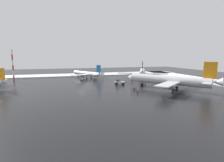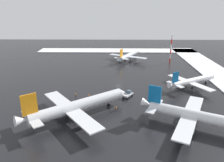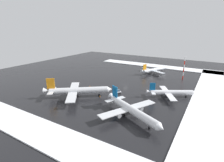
{
  "view_description": "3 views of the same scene",
  "coord_description": "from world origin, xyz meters",
  "px_view_note": "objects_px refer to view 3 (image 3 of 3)",
  "views": [
    {
      "loc": [
        7.9,
        73.27,
        13.32
      ],
      "look_at": [
        -11.89,
        4.73,
        3.04
      ],
      "focal_mm": 28.0,
      "sensor_mm": 36.0,
      "label": 1
    },
    {
      "loc": [
        -94.42,
        1.41,
        34.08
      ],
      "look_at": [
        -11.77,
        2.69,
        4.33
      ],
      "focal_mm": 35.0,
      "sensor_mm": 36.0,
      "label": 2
    },
    {
      "loc": [
        -101.74,
        -50.15,
        37.92
      ],
      "look_at": [
        -11.25,
        3.99,
        4.89
      ],
      "focal_mm": 28.0,
      "sensor_mm": 36.0,
      "label": 3
    }
  ],
  "objects_px": {
    "airplane_distant_tail": "(154,70)",
    "ground_crew_near_tug": "(100,97)",
    "ground_crew_mid_apron": "(95,88)",
    "pushback_tug": "(117,92)",
    "antenna_mast": "(184,68)",
    "traffic_cone_near_nose": "(82,92)",
    "traffic_cone_mid_line": "(82,92)",
    "airplane_far_rear": "(77,91)",
    "airplane_foreground_jet": "(131,110)",
    "ground_crew_beside_wing": "(90,87)",
    "airplane_parked_portside": "(170,92)"
  },
  "relations": [
    {
      "from": "airplane_foreground_jet",
      "to": "ground_crew_mid_apron",
      "type": "relative_size",
      "value": 19.17
    },
    {
      "from": "airplane_parked_portside",
      "to": "traffic_cone_near_nose",
      "type": "bearing_deg",
      "value": 173.7
    },
    {
      "from": "airplane_far_rear",
      "to": "traffic_cone_mid_line",
      "type": "relative_size",
      "value": 58.44
    },
    {
      "from": "airplane_far_rear",
      "to": "traffic_cone_mid_line",
      "type": "height_order",
      "value": "airplane_far_rear"
    },
    {
      "from": "ground_crew_beside_wing",
      "to": "antenna_mast",
      "type": "xyz_separation_m",
      "value": [
        51.09,
        -47.7,
        7.45
      ]
    },
    {
      "from": "ground_crew_near_tug",
      "to": "ground_crew_mid_apron",
      "type": "distance_m",
      "value": 14.29
    },
    {
      "from": "airplane_far_rear",
      "to": "pushback_tug",
      "type": "relative_size",
      "value": 6.37
    },
    {
      "from": "airplane_parked_portside",
      "to": "ground_crew_mid_apron",
      "type": "relative_size",
      "value": 14.71
    },
    {
      "from": "pushback_tug",
      "to": "traffic_cone_mid_line",
      "type": "bearing_deg",
      "value": 146.96
    },
    {
      "from": "airplane_parked_portside",
      "to": "ground_crew_mid_apron",
      "type": "distance_m",
      "value": 44.54
    },
    {
      "from": "antenna_mast",
      "to": "traffic_cone_near_nose",
      "type": "height_order",
      "value": "antenna_mast"
    },
    {
      "from": "ground_crew_mid_apron",
      "to": "traffic_cone_mid_line",
      "type": "relative_size",
      "value": 3.11
    },
    {
      "from": "ground_crew_beside_wing",
      "to": "ground_crew_near_tug",
      "type": "distance_m",
      "value": 18.91
    },
    {
      "from": "antenna_mast",
      "to": "traffic_cone_mid_line",
      "type": "xyz_separation_m",
      "value": [
        -59.36,
        47.66,
        -8.15
      ]
    },
    {
      "from": "ground_crew_mid_apron",
      "to": "pushback_tug",
      "type": "bearing_deg",
      "value": 21.89
    },
    {
      "from": "pushback_tug",
      "to": "traffic_cone_mid_line",
      "type": "height_order",
      "value": "pushback_tug"
    },
    {
      "from": "airplane_foreground_jet",
      "to": "antenna_mast",
      "type": "height_order",
      "value": "antenna_mast"
    },
    {
      "from": "ground_crew_beside_wing",
      "to": "antenna_mast",
      "type": "height_order",
      "value": "antenna_mast"
    },
    {
      "from": "airplane_parked_portside",
      "to": "traffic_cone_mid_line",
      "type": "bearing_deg",
      "value": 172.07
    },
    {
      "from": "ground_crew_beside_wing",
      "to": "traffic_cone_near_nose",
      "type": "xyz_separation_m",
      "value": [
        -9.39,
        -1.11,
        -0.7
      ]
    },
    {
      "from": "airplane_distant_tail",
      "to": "traffic_cone_near_nose",
      "type": "height_order",
      "value": "airplane_distant_tail"
    },
    {
      "from": "traffic_cone_near_nose",
      "to": "airplane_distant_tail",
      "type": "bearing_deg",
      "value": -18.43
    },
    {
      "from": "ground_crew_near_tug",
      "to": "pushback_tug",
      "type": "bearing_deg",
      "value": 34.55
    },
    {
      "from": "airplane_far_rear",
      "to": "ground_crew_mid_apron",
      "type": "height_order",
      "value": "airplane_far_rear"
    },
    {
      "from": "airplane_distant_tail",
      "to": "pushback_tug",
      "type": "height_order",
      "value": "airplane_distant_tail"
    },
    {
      "from": "airplane_distant_tail",
      "to": "traffic_cone_mid_line",
      "type": "relative_size",
      "value": 49.49
    },
    {
      "from": "ground_crew_beside_wing",
      "to": "traffic_cone_mid_line",
      "type": "relative_size",
      "value": 3.11
    },
    {
      "from": "airplane_parked_portside",
      "to": "ground_crew_near_tug",
      "type": "xyz_separation_m",
      "value": [
        -22.33,
        32.49,
        -1.76
      ]
    },
    {
      "from": "airplane_foreground_jet",
      "to": "ground_crew_mid_apron",
      "type": "bearing_deg",
      "value": 176.17
    },
    {
      "from": "ground_crew_beside_wing",
      "to": "traffic_cone_mid_line",
      "type": "height_order",
      "value": "ground_crew_beside_wing"
    },
    {
      "from": "ground_crew_mid_apron",
      "to": "traffic_cone_near_nose",
      "type": "bearing_deg",
      "value": -98.97
    },
    {
      "from": "ground_crew_mid_apron",
      "to": "antenna_mast",
      "type": "relative_size",
      "value": 0.1
    },
    {
      "from": "airplane_distant_tail",
      "to": "traffic_cone_mid_line",
      "type": "bearing_deg",
      "value": -171.72
    },
    {
      "from": "airplane_foreground_jet",
      "to": "ground_crew_near_tug",
      "type": "height_order",
      "value": "airplane_foreground_jet"
    },
    {
      "from": "pushback_tug",
      "to": "ground_crew_mid_apron",
      "type": "relative_size",
      "value": 2.95
    },
    {
      "from": "airplane_foreground_jet",
      "to": "antenna_mast",
      "type": "distance_m",
      "value": 72.54
    },
    {
      "from": "airplane_far_rear",
      "to": "airplane_foreground_jet",
      "type": "relative_size",
      "value": 0.98
    },
    {
      "from": "ground_crew_mid_apron",
      "to": "traffic_cone_mid_line",
      "type": "bearing_deg",
      "value": -108.44
    },
    {
      "from": "airplane_far_rear",
      "to": "traffic_cone_near_nose",
      "type": "relative_size",
      "value": 58.44
    },
    {
      "from": "airplane_far_rear",
      "to": "traffic_cone_near_nose",
      "type": "height_order",
      "value": "airplane_far_rear"
    },
    {
      "from": "airplane_foreground_jet",
      "to": "ground_crew_beside_wing",
      "type": "relative_size",
      "value": 19.17
    },
    {
      "from": "ground_crew_near_tug",
      "to": "traffic_cone_near_nose",
      "type": "height_order",
      "value": "ground_crew_near_tug"
    },
    {
      "from": "airplane_parked_portside",
      "to": "airplane_distant_tail",
      "type": "bearing_deg",
      "value": 87.29
    },
    {
      "from": "pushback_tug",
      "to": "antenna_mast",
      "type": "distance_m",
      "value": 58.26
    },
    {
      "from": "antenna_mast",
      "to": "traffic_cone_near_nose",
      "type": "bearing_deg",
      "value": 142.39
    },
    {
      "from": "airplane_distant_tail",
      "to": "ground_crew_beside_wing",
      "type": "distance_m",
      "value": 62.67
    },
    {
      "from": "ground_crew_near_tug",
      "to": "ground_crew_mid_apron",
      "type": "bearing_deg",
      "value": 102.8
    },
    {
      "from": "airplane_distant_tail",
      "to": "ground_crew_near_tug",
      "type": "height_order",
      "value": "airplane_distant_tail"
    },
    {
      "from": "ground_crew_near_tug",
      "to": "traffic_cone_mid_line",
      "type": "relative_size",
      "value": 3.11
    },
    {
      "from": "traffic_cone_mid_line",
      "to": "airplane_parked_portside",
      "type": "bearing_deg",
      "value": -67.7
    }
  ]
}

